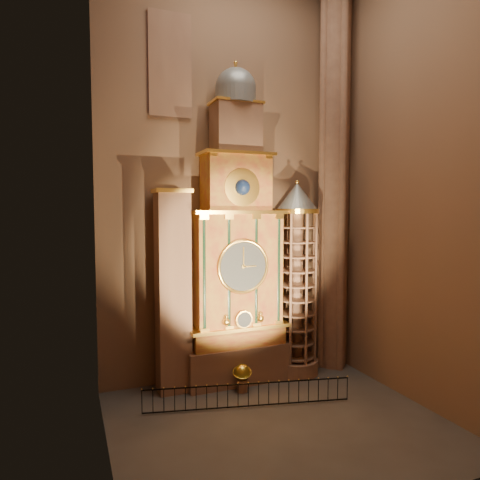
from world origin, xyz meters
name	(u,v)px	position (x,y,z in m)	size (l,w,h in m)	color
floor	(278,422)	(0.00, 0.00, 0.00)	(14.00, 14.00, 0.00)	#383330
wall_back	(229,176)	(0.00, 6.00, 11.00)	(22.00, 22.00, 0.00)	#846147
wall_left	(103,158)	(-7.00, 0.00, 11.00)	(22.00, 22.00, 0.00)	#846147
wall_right	(411,171)	(7.00, 0.00, 11.00)	(22.00, 22.00, 0.00)	#846147
astronomical_clock	(236,257)	(0.00, 4.96, 6.68)	(5.60, 2.41, 16.70)	#8C634C
portrait_tower	(173,290)	(-3.40, 4.98, 5.15)	(1.80, 1.60, 10.20)	#8C634C
stair_turret	(296,280)	(3.50, 4.70, 5.27)	(2.50, 2.50, 10.80)	#8C634C
gothic_pier	(334,178)	(6.10, 5.00, 11.00)	(2.04, 2.04, 22.00)	#8C634C
stained_glass_window	(170,65)	(-3.20, 5.92, 16.50)	(2.20, 0.14, 5.20)	navy
celestial_globe	(242,375)	(-0.25, 3.49, 0.84)	(1.20, 1.16, 1.41)	#8C634C
iron_railing	(248,395)	(-0.66, 1.73, 0.61)	(9.39, 2.25, 1.12)	black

